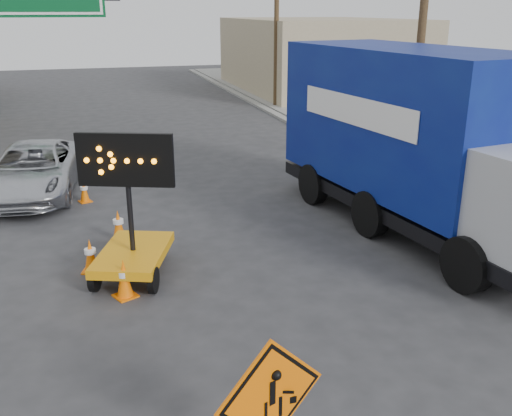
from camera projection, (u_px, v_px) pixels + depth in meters
name	position (u px, v px, depth m)	size (l,w,h in m)	color
ground	(283.00, 404.00, 7.95)	(100.00, 100.00, 0.00)	#2D2D30
curb_right	(327.00, 141.00, 23.44)	(0.40, 60.00, 0.12)	gray
sidewalk_right	(377.00, 137.00, 24.07)	(4.00, 60.00, 0.15)	gray
building_right_far	(318.00, 55.00, 37.84)	(10.00, 14.00, 4.60)	tan
highway_gantry	(14.00, 13.00, 21.28)	(6.18, 0.38, 6.90)	slate
utility_pole_near	(422.00, 27.00, 17.62)	(1.80, 0.26, 9.00)	#4E3B21
utility_pole_far	(277.00, 19.00, 30.26)	(1.80, 0.26, 9.00)	#4E3B21
construction_sign	(270.00, 407.00, 6.41)	(1.37, 0.98, 1.87)	black
arrow_board	(133.00, 245.00, 11.59)	(1.92, 2.41, 2.99)	orange
pickup_truck	(34.00, 170.00, 16.79)	(2.43, 5.28, 1.47)	silver
box_truck	(420.00, 151.00, 13.70)	(3.91, 9.46, 4.35)	black
cone_a	(124.00, 278.00, 10.79)	(0.52, 0.52, 0.78)	#FF6C05
cone_b	(90.00, 255.00, 11.86)	(0.46, 0.46, 0.72)	#FF6C05
cone_c	(118.00, 225.00, 13.46)	(0.48, 0.48, 0.75)	#FF6C05
cone_d	(84.00, 191.00, 16.17)	(0.42, 0.42, 0.64)	#FF6C05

